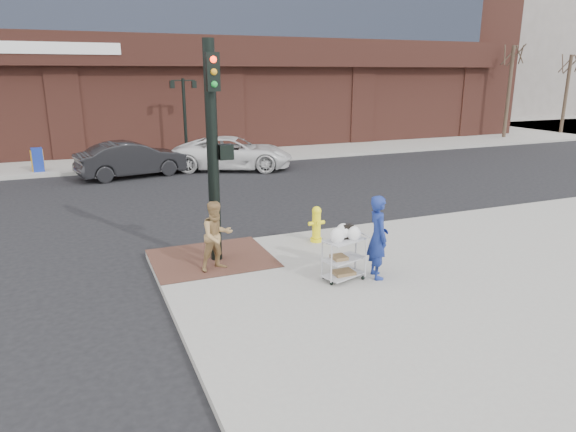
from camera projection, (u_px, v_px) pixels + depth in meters
name	position (u px, v px, depth m)	size (l,w,h in m)	color
ground	(247.00, 274.00, 11.74)	(220.00, 220.00, 0.00)	black
sidewalk_far	(268.00, 124.00, 44.78)	(65.00, 36.00, 0.15)	gray
brick_curb_ramp	(212.00, 258.00, 12.27)	(2.80, 2.40, 0.01)	#4A2B22
filler_block	(476.00, 30.00, 57.91)	(14.00, 20.00, 18.00)	slate
bare_tree_a	(514.00, 43.00, 33.61)	(1.80, 1.80, 7.20)	#382B21
bare_tree_b	(572.00, 53.00, 36.41)	(1.80, 1.80, 6.70)	#382B21
lamp_post	(184.00, 110.00, 25.98)	(1.32, 0.22, 4.00)	black
traffic_signal_pole	(214.00, 147.00, 11.48)	(0.61, 0.51, 5.00)	black
woman_blue	(378.00, 237.00, 10.92)	(0.66, 0.44, 1.82)	navy
pedestrian_tan	(217.00, 236.00, 11.38)	(0.77, 0.60, 1.58)	#987647
sedan_dark	(132.00, 159.00, 22.44)	(1.64, 4.71, 1.55)	black
minivan_white	(233.00, 153.00, 24.18)	(2.56, 5.54, 1.54)	silver
utility_cart	(344.00, 255.00, 10.88)	(0.98, 0.73, 1.22)	#ACADB2
fire_hydrant	(316.00, 224.00, 13.37)	(0.45, 0.31, 0.95)	yellow
newsbox_yellow	(38.00, 161.00, 22.95)	(0.40, 0.37, 0.96)	gold
newsbox_blue	(38.00, 160.00, 22.88)	(0.45, 0.40, 1.06)	navy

